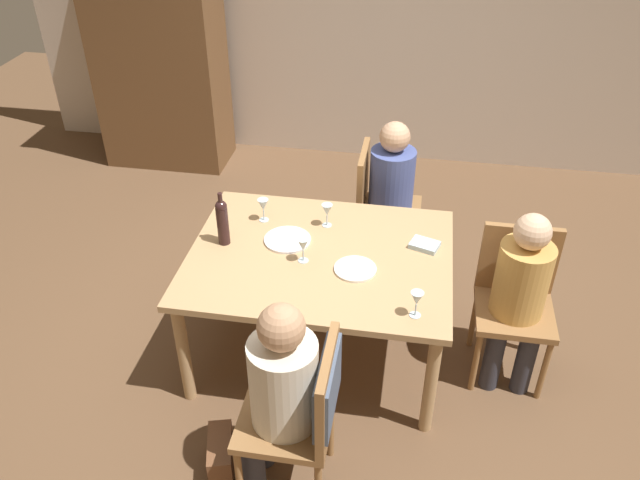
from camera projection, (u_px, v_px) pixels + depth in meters
ground_plane at (320, 347)px, 4.07m from camera, size 10.00×10.00×0.00m
rear_room_partition at (374, 12)px, 5.56m from camera, size 6.40×0.12×2.70m
armoire_cabinet at (157, 46)px, 5.60m from camera, size 1.18×0.62×2.18m
dining_table at (320, 265)px, 3.70m from camera, size 1.50×1.19×0.73m
chair_far_right at (378, 201)px, 4.52m from camera, size 0.44×0.44×0.92m
chair_right_end at (515, 293)px, 3.68m from camera, size 0.44×0.44×0.92m
chair_near at (311, 404)px, 2.93m from camera, size 0.46×0.44×0.92m
person_woman_host at (395, 187)px, 4.43m from camera, size 0.36×0.31×1.14m
person_man_bearded at (520, 290)px, 3.52m from camera, size 0.30×0.34×1.12m
person_man_guest at (279, 389)px, 2.90m from camera, size 0.36×0.32×1.16m
wine_bottle_tall_green at (222, 221)px, 3.66m from camera, size 0.07×0.07×0.34m
wine_glass_near_left at (263, 206)px, 3.89m from camera, size 0.07×0.07×0.15m
wine_glass_centre at (303, 245)px, 3.54m from camera, size 0.07×0.07×0.15m
wine_glass_near_right at (417, 299)px, 3.16m from camera, size 0.07×0.07×0.15m
wine_glass_far at (327, 211)px, 3.84m from camera, size 0.07×0.07×0.15m
dinner_plate_host at (355, 269)px, 3.53m from camera, size 0.24×0.24×0.01m
dinner_plate_guest_left at (287, 240)px, 3.76m from camera, size 0.28×0.28×0.01m
folded_napkin at (425, 245)px, 3.70m from camera, size 0.19×0.16×0.03m
handbag at (221, 456)px, 3.27m from camera, size 0.19×0.30×0.22m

